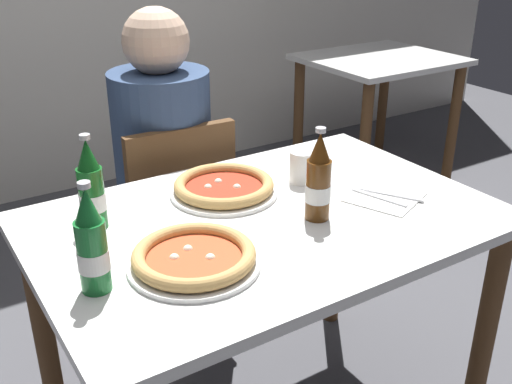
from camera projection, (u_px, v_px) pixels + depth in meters
The scene contains 11 objects.
dining_table_main at pixel (266, 254), 1.63m from camera, with size 1.20×0.80×0.75m.
chair_behind_table at pixel (173, 218), 2.16m from camera, with size 0.41×0.41×0.85m.
diner_seated at pixel (166, 187), 2.16m from camera, with size 0.34×0.34×1.21m.
dining_table_background at pixel (378, 84), 3.44m from camera, with size 0.80×0.70×0.75m.
pizza_margherita_near at pixel (194, 258), 1.35m from camera, with size 0.30×0.30×0.04m.
pizza_marinara_far at pixel (224, 187), 1.70m from camera, with size 0.31×0.31×0.04m.
beer_bottle_left at pixel (91, 189), 1.48m from camera, with size 0.07×0.07×0.25m.
beer_bottle_center at pixel (92, 246), 1.23m from camera, with size 0.07×0.07×0.25m.
beer_bottle_right at pixel (318, 181), 1.53m from camera, with size 0.07×0.07×0.25m.
napkin_with_cutlery at pixel (384, 197), 1.68m from camera, with size 0.24×0.24×0.01m.
paper_cup at pixel (302, 167), 1.77m from camera, with size 0.07×0.07×0.10m, color white.
Camera 1 is at (-0.78, -1.17, 1.47)m, focal length 42.31 mm.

